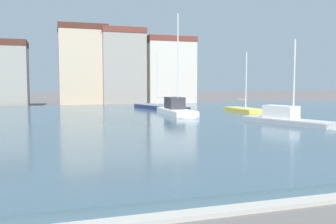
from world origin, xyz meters
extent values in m
cube|color=#3D5666|center=(0.00, 28.50, 0.20)|extent=(80.90, 41.13, 0.40)
cube|color=#ADA89E|center=(0.00, 7.68, 0.06)|extent=(80.90, 0.50, 0.12)
cube|color=navy|center=(8.38, 37.85, 0.40)|extent=(4.18, 8.62, 0.80)
ellipsoid|color=navy|center=(7.35, 41.69, 0.40)|extent=(2.58, 3.31, 0.76)
cube|color=slate|center=(8.38, 37.85, 0.83)|extent=(4.09, 8.45, 0.06)
cylinder|color=silver|center=(8.21, 38.45, 3.75)|extent=(0.12, 0.12, 5.88)
cylinder|color=silver|center=(8.59, 37.04, 1.70)|extent=(0.83, 2.85, 0.08)
cube|color=gold|center=(15.70, 32.65, 0.34)|extent=(1.95, 5.19, 0.68)
ellipsoid|color=gold|center=(15.74, 30.20, 0.34)|extent=(1.70, 1.84, 0.64)
cube|color=#DFCD77|center=(15.70, 32.65, 0.71)|extent=(1.91, 5.09, 0.06)
cylinder|color=silver|center=(15.71, 32.26, 3.50)|extent=(0.12, 0.12, 5.64)
cylinder|color=silver|center=(15.69, 33.17, 1.58)|extent=(0.11, 1.81, 0.08)
cube|color=#939399|center=(12.81, 21.41, 0.35)|extent=(3.74, 7.05, 0.70)
ellipsoid|color=#939399|center=(13.84, 18.31, 0.35)|extent=(2.18, 2.76, 0.66)
cube|color=#B1B1B5|center=(12.81, 21.41, 0.73)|extent=(3.67, 6.91, 0.06)
cube|color=silver|center=(12.65, 21.90, 1.21)|extent=(1.87, 2.65, 0.89)
cylinder|color=silver|center=(12.97, 20.92, 3.45)|extent=(0.12, 0.12, 5.50)
cylinder|color=silver|center=(12.60, 22.06, 1.60)|extent=(0.83, 2.31, 0.08)
cube|color=white|center=(7.97, 31.24, 0.41)|extent=(2.23, 7.01, 0.82)
ellipsoid|color=white|center=(7.85, 27.94, 0.41)|extent=(1.87, 2.49, 0.78)
cube|color=silver|center=(7.97, 31.24, 0.85)|extent=(2.19, 6.87, 0.06)
cube|color=#333338|center=(7.99, 31.76, 1.41)|extent=(1.47, 2.48, 1.07)
cylinder|color=silver|center=(7.95, 30.72, 5.11)|extent=(0.12, 0.12, 8.58)
cylinder|color=silver|center=(8.00, 31.93, 1.72)|extent=(0.17, 2.43, 0.08)
cube|color=gray|center=(-8.65, 52.12, 4.01)|extent=(5.43, 5.10, 8.01)
cube|color=#51281E|center=(-8.65, 52.12, 8.41)|extent=(5.54, 5.20, 0.80)
cube|color=#C6B293|center=(1.47, 54.69, 5.41)|extent=(6.78, 5.32, 10.82)
cube|color=#51281E|center=(1.47, 54.69, 11.22)|extent=(6.92, 5.43, 0.80)
cube|color=gray|center=(7.07, 54.53, 5.20)|extent=(6.19, 7.32, 10.40)
cube|color=brown|center=(7.07, 54.53, 10.80)|extent=(6.31, 7.47, 0.80)
cube|color=beige|center=(14.54, 54.85, 4.77)|extent=(7.40, 6.44, 9.54)
cube|color=brown|center=(14.54, 54.85, 9.94)|extent=(7.55, 6.57, 0.80)
camera|label=1|loc=(-2.67, -0.27, 3.20)|focal=38.98mm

